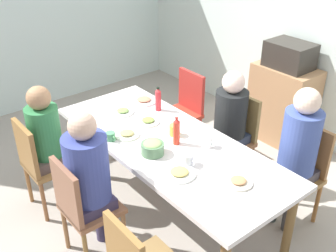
% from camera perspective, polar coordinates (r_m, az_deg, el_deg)
% --- Properties ---
extents(ground_plane, '(6.82, 6.82, 0.00)m').
position_cam_1_polar(ground_plane, '(3.83, 0.00, -11.81)').
color(ground_plane, '#9F958A').
extents(wall_back, '(5.93, 0.12, 2.60)m').
position_cam_1_polar(wall_back, '(4.71, 21.35, 12.39)').
color(wall_back, silver).
rests_on(wall_back, ground_plane).
extents(wall_left, '(0.12, 4.42, 2.60)m').
position_cam_1_polar(wall_left, '(5.59, -19.71, 15.13)').
color(wall_left, silver).
rests_on(wall_left, ground_plane).
extents(dining_table, '(2.25, 0.91, 0.75)m').
position_cam_1_polar(dining_table, '(3.42, 0.00, -3.28)').
color(dining_table, silver).
rests_on(dining_table, ground_plane).
extents(chair_1, '(0.40, 0.40, 0.90)m').
position_cam_1_polar(chair_1, '(3.64, 18.00, -5.83)').
color(chair_1, olive).
rests_on(chair_1, ground_plane).
extents(person_1, '(0.30, 0.30, 1.29)m').
position_cam_1_polar(person_1, '(3.44, 17.80, -2.92)').
color(person_1, '#3F3D3D').
rests_on(person_1, ground_plane).
extents(chair_2, '(0.40, 0.40, 0.90)m').
position_cam_1_polar(chair_2, '(4.01, 9.32, -1.18)').
color(chair_2, brown).
rests_on(chair_2, ground_plane).
extents(person_2, '(0.30, 0.30, 1.19)m').
position_cam_1_polar(person_2, '(3.85, 8.64, 1.01)').
color(person_2, '#2F3843').
rests_on(person_2, ground_plane).
extents(chair_3, '(0.40, 0.40, 0.90)m').
position_cam_1_polar(chair_3, '(4.47, 2.28, 2.63)').
color(chair_3, '#B33122').
rests_on(chair_3, ground_plane).
extents(chair_4, '(0.40, 0.40, 0.90)m').
position_cam_1_polar(chair_4, '(3.74, -17.48, -4.73)').
color(chair_4, olive).
rests_on(chair_4, ground_plane).
extents(person_4, '(0.30, 0.30, 1.20)m').
position_cam_1_polar(person_4, '(3.66, -16.65, -1.61)').
color(person_4, brown).
rests_on(person_4, ground_plane).
extents(chair_5, '(0.40, 0.40, 0.90)m').
position_cam_1_polar(chair_5, '(3.17, -12.03, -10.84)').
color(chair_5, brown).
rests_on(chair_5, ground_plane).
extents(person_5, '(0.32, 0.32, 1.27)m').
position_cam_1_polar(person_5, '(3.05, -11.04, -6.62)').
color(person_5, '#362E4C').
rests_on(person_5, ground_plane).
extents(plate_0, '(0.25, 0.25, 0.04)m').
position_cam_1_polar(plate_0, '(3.00, 1.62, -6.60)').
color(plate_0, white).
rests_on(plate_0, dining_table).
extents(plate_1, '(0.21, 0.21, 0.04)m').
position_cam_1_polar(plate_1, '(2.95, 9.85, -7.72)').
color(plate_1, beige).
rests_on(plate_1, dining_table).
extents(plate_2, '(0.25, 0.25, 0.04)m').
position_cam_1_polar(plate_2, '(4.05, -3.39, 3.62)').
color(plate_2, silver).
rests_on(plate_2, dining_table).
extents(plate_3, '(0.20, 0.20, 0.04)m').
position_cam_1_polar(plate_3, '(3.67, -2.79, 0.69)').
color(plate_3, silver).
rests_on(plate_3, dining_table).
extents(plate_4, '(0.20, 0.20, 0.04)m').
position_cam_1_polar(plate_4, '(3.85, -6.35, 2.02)').
color(plate_4, white).
rests_on(plate_4, dining_table).
extents(plate_5, '(0.21, 0.21, 0.04)m').
position_cam_1_polar(plate_5, '(3.48, -5.79, -1.15)').
color(plate_5, silver).
rests_on(plate_5, dining_table).
extents(bowl_0, '(0.18, 0.18, 0.11)m').
position_cam_1_polar(bowl_0, '(3.21, -2.17, -3.03)').
color(bowl_0, '#537C54').
rests_on(bowl_0, dining_table).
extents(cup_0, '(0.11, 0.07, 0.10)m').
position_cam_1_polar(cup_0, '(3.31, 5.74, -2.21)').
color(cup_0, white).
rests_on(cup_0, dining_table).
extents(cup_1, '(0.11, 0.08, 0.07)m').
position_cam_1_polar(cup_1, '(3.42, -8.05, -1.45)').
color(cup_1, '#4C9162').
rests_on(cup_1, dining_table).
extents(cup_2, '(0.13, 0.09, 0.09)m').
position_cam_1_polar(cup_2, '(3.08, 2.84, -4.73)').
color(cup_2, white).
rests_on(cup_2, dining_table).
extents(cup_3, '(0.12, 0.09, 0.10)m').
position_cam_1_polar(cup_3, '(3.45, 0.92, -0.58)').
color(cup_3, '#E9BF47').
rests_on(cup_3, dining_table).
extents(bottle_0, '(0.06, 0.06, 0.24)m').
position_cam_1_polar(bottle_0, '(3.84, -1.39, 3.74)').
color(bottle_0, red).
rests_on(bottle_0, dining_table).
extents(bottle_1, '(0.06, 0.06, 0.25)m').
position_cam_1_polar(bottle_1, '(3.30, 1.20, -0.76)').
color(bottle_1, red).
rests_on(bottle_1, dining_table).
extents(side_cabinet, '(0.70, 0.44, 0.90)m').
position_cam_1_polar(side_cabinet, '(4.87, 15.75, 3.00)').
color(side_cabinet, '#AC7E56').
rests_on(side_cabinet, ground_plane).
extents(microwave, '(0.48, 0.36, 0.28)m').
position_cam_1_polar(microwave, '(4.64, 16.73, 9.52)').
color(microwave, '#2D2924').
rests_on(microwave, side_cabinet).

